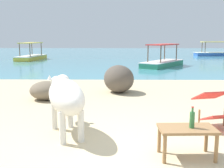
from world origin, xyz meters
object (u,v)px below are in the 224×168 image
at_px(bottle, 192,119).
at_px(boat_yellow, 31,56).
at_px(boat_green, 163,62).
at_px(low_bench_table, 187,132).
at_px(deck_chair_near, 214,107).
at_px(cow, 65,96).
at_px(boat_blue, 215,53).

relative_size(bottle, boat_yellow, 0.08).
xyz_separation_m(boat_green, boat_yellow, (-9.07, 4.73, 0.00)).
bearing_deg(bottle, boat_yellow, 113.65).
distance_m(low_bench_table, deck_chair_near, 1.51).
distance_m(low_bench_table, bottle, 0.20).
height_order(cow, boat_yellow, boat_yellow).
distance_m(bottle, boat_green, 12.37).
bearing_deg(low_bench_table, cow, 151.39).
bearing_deg(cow, boat_yellow, -3.03).
bearing_deg(low_bench_table, boat_green, 79.67).
height_order(boat_yellow, boat_blue, same).
bearing_deg(low_bench_table, boat_yellow, 111.00).
bearing_deg(boat_yellow, low_bench_table, -150.52).
bearing_deg(boat_blue, low_bench_table, -114.06).
relative_size(deck_chair_near, boat_yellow, 0.23).
bearing_deg(boat_green, boat_blue, 0.55).
xyz_separation_m(low_bench_table, deck_chair_near, (0.81, 1.28, 0.03)).
xyz_separation_m(low_bench_table, boat_yellow, (-7.39, 16.98, -0.10)).
xyz_separation_m(bottle, boat_green, (1.63, 12.26, -0.29)).
height_order(cow, bottle, cow).
xyz_separation_m(cow, boat_green, (3.50, 11.36, -0.41)).
xyz_separation_m(cow, boat_blue, (9.84, 20.88, -0.41)).
distance_m(low_bench_table, boat_green, 12.37).
xyz_separation_m(boat_green, boat_blue, (6.34, 9.52, 0.00)).
bearing_deg(bottle, boat_green, 82.44).
height_order(cow, low_bench_table, cow).
distance_m(bottle, boat_yellow, 18.55).
bearing_deg(boat_yellow, boat_green, -111.58).
height_order(boat_green, boat_yellow, same).
bearing_deg(boat_blue, cow, -119.07).
bearing_deg(boat_blue, boat_yellow, -166.57).
relative_size(cow, boat_green, 0.48).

